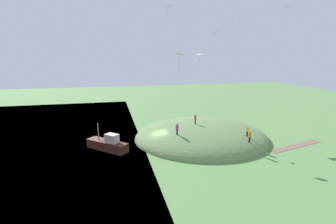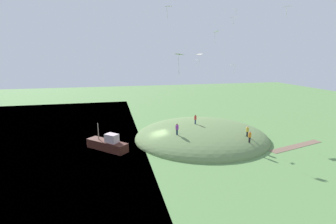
{
  "view_description": "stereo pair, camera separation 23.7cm",
  "coord_description": "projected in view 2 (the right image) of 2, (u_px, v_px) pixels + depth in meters",
  "views": [
    {
      "loc": [
        -7.24,
        -37.03,
        13.8
      ],
      "look_at": [
        1.7,
        0.74,
        5.03
      ],
      "focal_mm": 26.67,
      "sensor_mm": 36.0,
      "label": 1
    },
    {
      "loc": [
        -7.01,
        -37.08,
        13.8
      ],
      "look_at": [
        1.7,
        0.74,
        5.03
      ],
      "focal_mm": 26.67,
      "sensor_mm": 36.0,
      "label": 2
    }
  ],
  "objects": [
    {
      "name": "ground_plane",
      "position": [
        159.0,
        144.0,
        39.82
      ],
      "size": [
        160.0,
        160.0,
        0.0
      ],
      "primitive_type": "plane",
      "color": "#5F8C4C"
    },
    {
      "name": "grass_hill",
      "position": [
        201.0,
        137.0,
        43.15
      ],
      "size": [
        22.82,
        21.85,
        5.03
      ],
      "primitive_type": "ellipsoid",
      "color": "#66824E",
      "rests_on": "ground_plane"
    },
    {
      "name": "dirt_path",
      "position": [
        296.0,
        146.0,
        38.91
      ],
      "size": [
        10.85,
        4.05,
        0.04
      ],
      "primitive_type": "cube",
      "rotation": [
        0.0,
        0.0,
        0.25
      ],
      "color": "#795F4D",
      "rests_on": "ground_plane"
    },
    {
      "name": "boat_on_lake",
      "position": [
        108.0,
        144.0,
        37.29
      ],
      "size": [
        6.18,
        6.11,
        3.87
      ],
      "rotation": [
        0.0,
        0.0,
        5.51
      ],
      "color": "#431F17",
      "rests_on": "lake_water"
    },
    {
      "name": "person_near_shore",
      "position": [
        195.0,
        118.0,
        42.06
      ],
      "size": [
        0.46,
        0.46,
        1.62
      ],
      "rotation": [
        0.0,
        0.0,
        0.23
      ],
      "color": "navy",
      "rests_on": "grass_hill"
    },
    {
      "name": "person_walking_path",
      "position": [
        247.0,
        130.0,
        37.88
      ],
      "size": [
        0.55,
        0.55,
        1.62
      ],
      "rotation": [
        0.0,
        0.0,
        5.91
      ],
      "color": "black",
      "rests_on": "grass_hill"
    },
    {
      "name": "person_with_child",
      "position": [
        250.0,
        136.0,
        36.15
      ],
      "size": [
        0.45,
        0.45,
        1.68
      ],
      "rotation": [
        0.0,
        0.0,
        3.11
      ],
      "color": "black",
      "rests_on": "grass_hill"
    },
    {
      "name": "person_on_hilltop",
      "position": [
        177.0,
        128.0,
        37.74
      ],
      "size": [
        0.65,
        0.65,
        1.76
      ],
      "rotation": [
        0.0,
        0.0,
        2.16
      ],
      "color": "#1D334A",
      "rests_on": "grass_hill"
    },
    {
      "name": "kite_0",
      "position": [
        287.0,
        7.0,
        25.78
      ],
      "size": [
        0.97,
        0.99,
        1.17
      ],
      "color": "white"
    },
    {
      "name": "kite_1",
      "position": [
        168.0,
        7.0,
        26.04
      ],
      "size": [
        0.71,
        0.54,
        1.29
      ],
      "color": "white"
    },
    {
      "name": "kite_2",
      "position": [
        196.0,
        60.0,
        46.04
      ],
      "size": [
        0.79,
        0.72,
        1.11
      ],
      "color": "white"
    },
    {
      "name": "kite_4",
      "position": [
        179.0,
        55.0,
        27.13
      ],
      "size": [
        1.0,
        1.24,
        2.33
      ],
      "color": "silver"
    },
    {
      "name": "kite_5",
      "position": [
        216.0,
        32.0,
        42.85
      ],
      "size": [
        1.25,
        1.38,
        2.03
      ],
      "color": "white"
    },
    {
      "name": "kite_7",
      "position": [
        200.0,
        55.0,
        42.76
      ],
      "size": [
        1.12,
        1.22,
        1.57
      ],
      "color": "white"
    },
    {
      "name": "kite_8",
      "position": [
        236.0,
        9.0,
        42.07
      ],
      "size": [
        0.69,
        0.5,
        1.04
      ],
      "color": "white"
    },
    {
      "name": "kite_9",
      "position": [
        234.0,
        65.0,
        46.41
      ],
      "size": [
        1.18,
        0.86,
        1.49
      ],
      "color": "white"
    },
    {
      "name": "kite_11",
      "position": [
        234.0,
        18.0,
        41.1
      ],
      "size": [
        1.3,
        1.1,
        1.21
      ],
      "color": "silver"
    }
  ]
}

